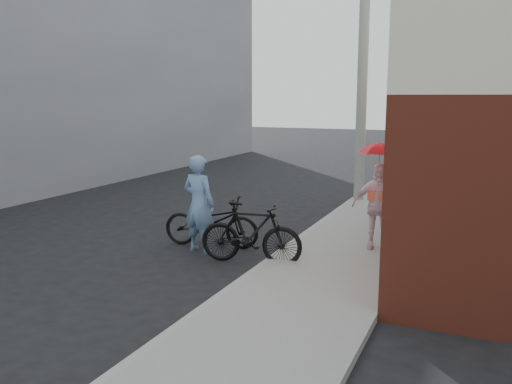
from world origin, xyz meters
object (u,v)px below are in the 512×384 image
Objects in this scene: bike_left at (211,221)px; bike_right at (251,233)px; utility_pole at (362,77)px; officer at (199,204)px; kimono_woman at (377,206)px; planter at (401,232)px.

bike_left is 1.04× the size of bike_right.
utility_pole is at bearing -25.25° from bike_left.
bike_left is (0.03, 0.42, -0.43)m from officer.
utility_pole is 3.58× the size of bike_left.
kimono_woman is 4.76× the size of planter.
kimono_woman is at bearing -84.14° from bike_left.
utility_pole is at bearing 115.13° from planter.
bike_right is at bearing -130.91° from planter.
bike_left reaches higher than planter.
officer reaches higher than bike_right.
bike_right is (1.22, -0.30, -0.38)m from officer.
bike_right is at bearing -149.75° from kimono_woman.
bike_left is 1.20× the size of kimono_woman.
officer is 4.23m from planter.
utility_pole is 6.77m from officer.
officer is at bearing 166.78° from bike_left.
kimono_woman is (1.44, -4.81, -2.57)m from utility_pole.
utility_pole is 4.31× the size of kimono_woman.
bike_right is 2.50m from kimono_woman.
officer reaches higher than kimono_woman.
kimono_woman is (1.94, 1.52, 0.37)m from bike_right.
bike_left is at bearing -173.40° from kimono_woman.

